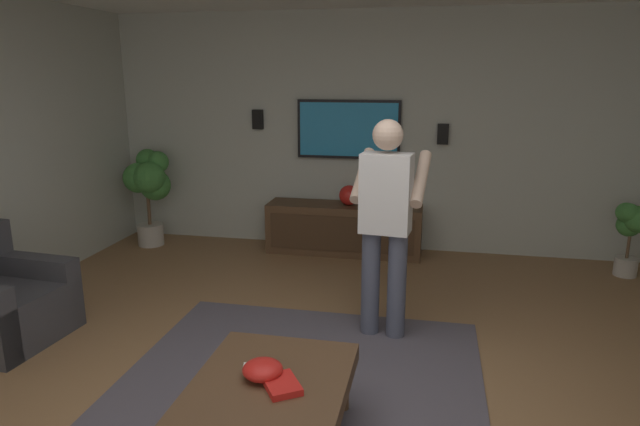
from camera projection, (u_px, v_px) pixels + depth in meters
wall_back_tv at (376, 133)px, 6.18m from camera, size 0.10×6.22×2.63m
area_rug at (281, 424)px, 3.16m from camera, size 3.10×2.33×0.01m
coffee_table at (270, 399)px, 2.90m from camera, size 1.00×0.80×0.40m
media_console at (344, 229)px, 6.17m from camera, size 0.45×1.70×0.55m
tv at (348, 129)px, 6.14m from camera, size 0.05×1.15×0.65m
person_standing at (386, 217)px, 4.06m from camera, size 0.58×0.58×1.64m
potted_plant_tall at (149, 183)px, 6.37m from camera, size 0.49×0.53×1.11m
potted_plant_short at (632, 226)px, 5.39m from camera, size 0.33×0.34×0.74m
bowl at (263, 370)px, 2.89m from camera, size 0.21×0.21×0.10m
remote_white at (257, 366)px, 3.00m from camera, size 0.08×0.16×0.02m
book at (282, 385)px, 2.80m from camera, size 0.27×0.25×0.04m
vase_round at (349, 195)px, 6.06m from camera, size 0.22×0.22×0.22m
wall_speaker_left at (443, 134)px, 5.96m from camera, size 0.06×0.12×0.22m
wall_speaker_right at (258, 119)px, 6.33m from camera, size 0.06×0.12×0.22m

